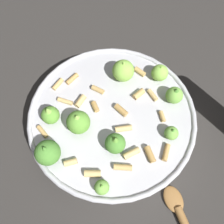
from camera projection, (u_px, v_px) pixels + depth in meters
The scene contains 2 objects.
ground_plane at pixel (112, 125), 0.53m from camera, with size 2.40×2.40×0.00m, color #2D2B28.
cooking_pan at pixel (111, 119), 0.50m from camera, with size 0.35×0.35×0.11m.
Camera 1 is at (-0.08, 0.19, 0.49)m, focal length 37.22 mm.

